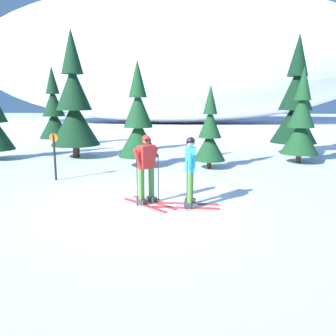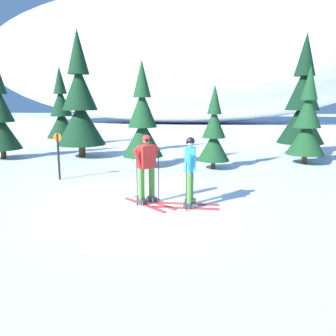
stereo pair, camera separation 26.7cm
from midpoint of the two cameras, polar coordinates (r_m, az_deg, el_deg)
ground_plane at (r=8.83m, az=-2.78°, el=-6.18°), size 120.00×120.00×0.00m
skier_red_jacket at (r=8.82m, az=-2.61°, el=-0.00°), size 1.46×1.41×1.76m
skier_cyan_jacket at (r=8.57m, az=4.46°, el=-0.39°), size 1.66×0.83×1.73m
pine_tree_far_left at (r=17.25m, az=-25.17°, el=7.38°), size 1.68×1.68×4.36m
pine_tree_left at (r=21.18m, az=-16.57°, el=8.59°), size 1.73×1.73×4.48m
pine_tree_center_left at (r=16.57m, az=-13.64°, el=9.94°), size 2.20×2.20×5.69m
pine_tree_center at (r=13.80m, az=-3.61°, el=7.33°), size 1.59×1.59×4.12m
pine_tree_center_right at (r=13.45m, az=8.02°, el=5.46°), size 1.23×1.23×3.18m
pine_tree_right at (r=15.47m, az=22.09°, el=6.69°), size 1.53×1.53×3.96m
pine_tree_far_right at (r=17.98m, az=21.37°, el=9.49°), size 2.18×2.18×5.64m
snow_ridge_background at (r=40.06m, az=2.62°, el=17.66°), size 45.04×14.36×14.47m
trail_marker_post at (r=12.05m, az=-16.77°, el=2.28°), size 0.28×0.07×1.55m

